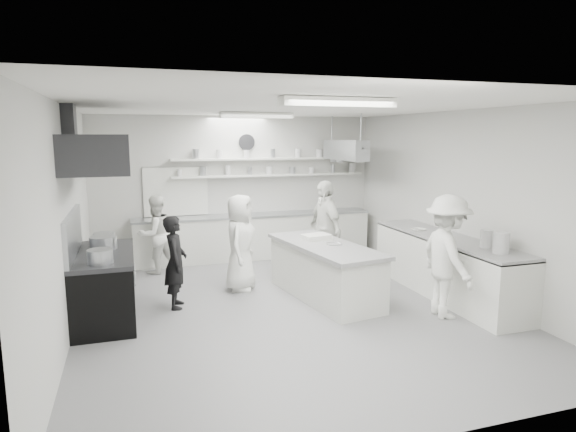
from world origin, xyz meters
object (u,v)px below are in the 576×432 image
object	(u,v)px
back_counter	(255,236)
cook_stove	(175,262)
stove	(105,288)
right_counter	(446,267)
prep_island	(325,272)
cook_back	(156,234)

from	to	relation	value
back_counter	cook_stove	world-z (taller)	cook_stove
cook_stove	stove	bearing A→B (deg)	107.04
stove	right_counter	bearing A→B (deg)	-6.52
right_counter	prep_island	xyz separation A→B (m)	(-1.93, 0.49, -0.05)
back_counter	prep_island	size ratio (longest dim) A/B	2.22
stove	cook_stove	distance (m)	1.05
right_counter	prep_island	size ratio (longest dim) A/B	1.46
right_counter	cook_back	world-z (taller)	cook_back
cook_stove	right_counter	bearing A→B (deg)	-91.91
cook_back	back_counter	bearing A→B (deg)	167.12
cook_back	right_counter	bearing A→B (deg)	119.11
back_counter	cook_back	world-z (taller)	cook_back
back_counter	prep_island	bearing A→B (deg)	-81.70
stove	prep_island	xyz separation A→B (m)	(3.32, -0.11, -0.03)
right_counter	back_counter	bearing A→B (deg)	124.65
stove	back_counter	size ratio (longest dim) A/B	0.36
right_counter	cook_stove	xyz separation A→B (m)	(-4.24, 0.76, 0.24)
cook_stove	cook_back	world-z (taller)	cook_back
prep_island	cook_back	distance (m)	3.44
right_counter	cook_back	distance (m)	5.26
prep_island	stove	bearing A→B (deg)	168.92
prep_island	cook_back	bearing A→B (deg)	127.73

